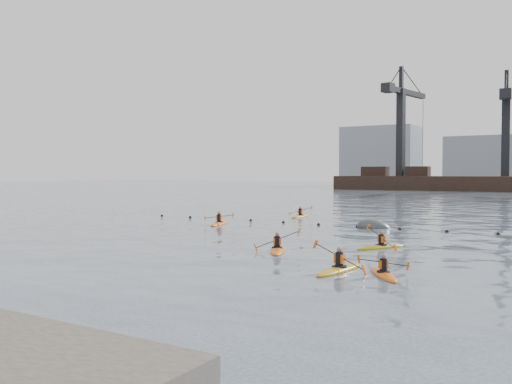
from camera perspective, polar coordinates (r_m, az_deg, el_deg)
ground at (r=20.09m, az=-15.92°, el=-8.87°), size 400.00×400.00×0.00m
float_line at (r=39.08m, az=8.68°, el=-3.50°), size 33.24×0.73×0.24m
barge_pier at (r=124.23m, az=24.63°, el=0.96°), size 72.00×19.30×29.50m
kayaker_0 at (r=26.22m, az=2.25°, el=-6.03°), size 2.11×3.19×1.24m
kayaker_1 at (r=21.20m, az=8.75°, el=-7.97°), size 2.28×3.34×1.25m
kayaker_2 at (r=39.80m, az=-3.91°, el=-3.28°), size 2.21×3.41×1.08m
kayaker_3 at (r=28.01m, az=13.05°, el=-5.57°), size 2.02×3.00×1.22m
kayaker_4 at (r=20.57m, az=13.25°, el=-8.34°), size 2.07×2.69×0.91m
kayaker_5 at (r=46.47m, az=4.69°, el=-2.53°), size 2.22×3.26×1.14m
mooring_buoy at (r=37.98m, az=12.34°, el=-3.73°), size 2.96×2.61×1.68m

